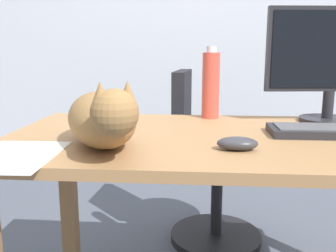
{
  "coord_description": "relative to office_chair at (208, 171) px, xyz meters",
  "views": [
    {
      "loc": [
        -0.13,
        -1.15,
        1.0
      ],
      "look_at": [
        -0.21,
        -0.16,
        0.8
      ],
      "focal_mm": 39.97,
      "sensor_mm": 36.0,
      "label": 1
    }
  ],
  "objects": [
    {
      "name": "office_chair",
      "position": [
        0.0,
        0.0,
        0.0
      ],
      "size": [
        0.48,
        0.48,
        0.91
      ],
      "color": "black",
      "rests_on": "ground_plane"
    },
    {
      "name": "monitor",
      "position": [
        0.42,
        -0.46,
        0.58
      ],
      "size": [
        0.48,
        0.2,
        0.41
      ],
      "color": "#232328",
      "rests_on": "desk"
    },
    {
      "name": "water_bottle",
      "position": [
        -0.01,
        -0.41,
        0.49
      ],
      "size": [
        0.07,
        0.07,
        0.28
      ],
      "color": "#D84C3D",
      "rests_on": "desk"
    },
    {
      "name": "cat",
      "position": [
        -0.31,
        -0.89,
        0.44
      ],
      "size": [
        0.31,
        0.58,
        0.2
      ],
      "color": "olive",
      "rests_on": "desk"
    },
    {
      "name": "desk",
      "position": [
        0.07,
        -0.72,
        0.25
      ],
      "size": [
        1.46,
        0.74,
        0.74
      ],
      "color": "#9E7247",
      "rests_on": "ground_plane"
    },
    {
      "name": "computer_mouse",
      "position": [
        0.05,
        -0.9,
        0.37
      ],
      "size": [
        0.11,
        0.06,
        0.04
      ],
      "primitive_type": "ellipsoid",
      "color": "#333338",
      "rests_on": "desk"
    },
    {
      "name": "back_wall",
      "position": [
        0.07,
        0.85,
        0.91
      ],
      "size": [
        6.0,
        0.04,
        2.6
      ],
      "primitive_type": "cube",
      "color": "silver",
      "rests_on": "ground_plane"
    },
    {
      "name": "paper_sheet",
      "position": [
        -0.52,
        -1.0,
        0.36
      ],
      "size": [
        0.22,
        0.3,
        0.0
      ],
      "primitive_type": "cube",
      "rotation": [
        0.0,
        0.0,
        0.03
      ],
      "color": "white",
      "rests_on": "desk"
    }
  ]
}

